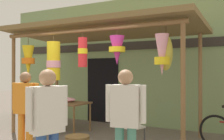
% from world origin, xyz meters
% --- Properties ---
extents(shop_facade, '(9.09, 0.29, 3.78)m').
position_xyz_m(shop_facade, '(-0.01, 2.70, 1.89)').
color(shop_facade, '#7A9360').
rests_on(shop_facade, ground_plane).
extents(market_stall_canopy, '(4.89, 2.23, 2.75)m').
position_xyz_m(market_stall_canopy, '(-0.06, 0.91, 2.40)').
color(market_stall_canopy, brown).
rests_on(market_stall_canopy, ground_plane).
extents(display_table, '(1.46, 0.82, 0.77)m').
position_xyz_m(display_table, '(-1.29, 0.98, 0.70)').
color(display_table, brown).
rests_on(display_table, ground_plane).
extents(flower_heap_on_table, '(0.63, 0.44, 0.12)m').
position_xyz_m(flower_heap_on_table, '(-1.21, 1.04, 0.83)').
color(flower_heap_on_table, pink).
rests_on(flower_heap_on_table, display_table).
extents(folding_chair, '(0.51, 0.51, 0.84)m').
position_xyz_m(folding_chair, '(1.02, 0.29, 0.50)').
color(folding_chair, beige).
rests_on(folding_chair, ground_plane).
extents(wicker_basket_by_table, '(0.53, 0.53, 0.19)m').
position_xyz_m(wicker_basket_by_table, '(-0.11, 0.06, 0.09)').
color(wicker_basket_by_table, brown).
rests_on(wicker_basket_by_table, ground_plane).
extents(vendor_in_orange, '(0.58, 0.30, 1.61)m').
position_xyz_m(vendor_in_orange, '(1.66, -1.24, 0.95)').
color(vendor_in_orange, '#4C8E7A').
rests_on(vendor_in_orange, ground_plane).
extents(customer_foreground, '(0.34, 0.57, 1.61)m').
position_xyz_m(customer_foreground, '(0.95, -2.07, 0.95)').
color(customer_foreground, '#2D5193').
rests_on(customer_foreground, ground_plane).
extents(shopper_by_bananas, '(0.59, 0.28, 1.58)m').
position_xyz_m(shopper_by_bananas, '(-0.59, -0.96, 0.92)').
color(shopper_by_bananas, orange).
rests_on(shopper_by_bananas, ground_plane).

